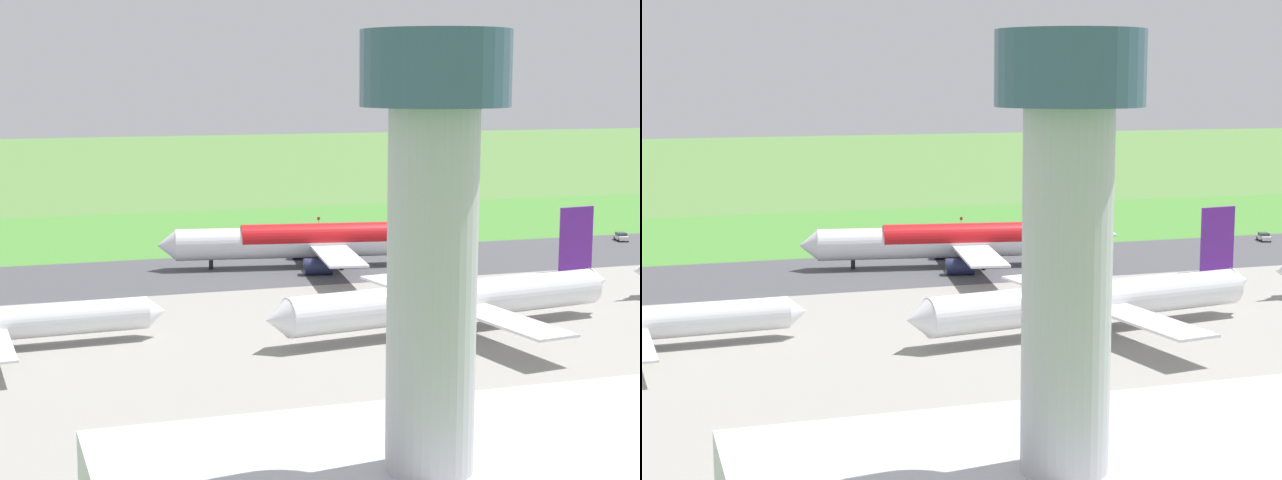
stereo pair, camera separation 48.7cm
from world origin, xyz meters
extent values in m
plane|color=#547F3D|center=(0.00, 0.00, 0.00)|extent=(800.00, 800.00, 0.00)
cube|color=#47474C|center=(0.00, 0.00, 0.03)|extent=(600.00, 31.43, 0.06)
cube|color=gray|center=(0.00, 48.19, 0.03)|extent=(440.00, 110.00, 0.05)
cube|color=#478534|center=(0.00, -39.37, 0.02)|extent=(600.00, 80.00, 0.04)
cylinder|color=white|center=(8.91, 0.00, 4.20)|extent=(48.21, 12.84, 5.20)
cone|color=white|center=(34.08, -4.10, 4.20)|extent=(3.75, 5.36, 4.94)
cone|color=white|center=(-15.96, 4.05, 4.80)|extent=(4.16, 4.92, 4.42)
cube|color=red|center=(-11.93, 3.39, 11.30)|extent=(5.61, 1.39, 9.00)
cube|color=white|center=(-11.05, 8.82, 5.00)|extent=(5.39, 9.53, 0.36)
cube|color=white|center=(-12.82, -2.04, 5.00)|extent=(5.39, 9.53, 0.36)
cube|color=white|center=(9.69, 11.02, 3.80)|extent=(9.46, 22.68, 0.35)
cube|color=white|center=(6.16, -10.70, 3.80)|extent=(9.46, 22.68, 0.35)
cylinder|color=#23284C|center=(11.60, 7.16, 1.32)|extent=(4.89, 3.49, 2.80)
cylinder|color=#23284C|center=(9.19, -7.64, 1.32)|extent=(4.89, 3.49, 2.80)
cylinder|color=black|center=(26.91, -2.93, 1.71)|extent=(0.70, 0.70, 3.42)
cylinder|color=black|center=(6.59, 4.43, 1.71)|extent=(0.70, 0.70, 3.42)
cylinder|color=black|center=(5.31, -3.47, 1.71)|extent=(0.70, 0.70, 3.42)
cylinder|color=red|center=(8.91, 0.00, 4.72)|extent=(26.90, 9.40, 5.23)
cylinder|color=white|center=(7.62, 48.39, 3.89)|extent=(44.69, 10.90, 4.82)
cone|color=white|center=(31.00, 51.65, 3.89)|extent=(3.38, 4.91, 4.57)
cone|color=white|center=(-15.50, 45.17, 4.44)|extent=(3.77, 4.50, 4.09)
cube|color=#591E8C|center=(-11.75, 45.69, 10.46)|extent=(5.20, 1.17, 8.33)
cube|color=white|center=(5.29, 58.35, 3.52)|extent=(8.31, 20.94, 0.32)
cube|color=white|center=(8.10, 38.17, 3.52)|extent=(8.31, 20.94, 0.32)
cylinder|color=black|center=(7.62, 48.39, 0.74)|extent=(0.74, 0.74, 1.48)
cone|color=white|center=(43.01, 40.04, 3.17)|extent=(2.44, 3.84, 3.73)
cylinder|color=#B2B2B7|center=(42.35, 120.10, 21.15)|extent=(4.40, 4.40, 18.00)
cylinder|color=#38566B|center=(42.35, 120.10, 31.95)|extent=(7.20, 7.20, 3.60)
cube|color=silver|center=(-55.31, -8.33, 0.70)|extent=(2.87, 4.53, 0.75)
cube|color=#2D333D|center=(-55.36, -8.53, 1.35)|extent=(2.23, 2.58, 0.55)
cylinder|color=black|center=(-55.75, -6.76, 0.32)|extent=(0.38, 0.68, 0.64)
cylinder|color=black|center=(-54.11, -7.22, 0.32)|extent=(0.38, 0.68, 0.64)
cylinder|color=black|center=(-56.50, -9.45, 0.32)|extent=(0.38, 0.68, 0.64)
cylinder|color=black|center=(-54.87, -9.91, 0.32)|extent=(0.38, 0.68, 0.64)
cube|color=gray|center=(4.42, 27.82, 1.10)|extent=(3.00, 3.00, 1.30)
cube|color=silver|center=(3.03, 25.39, 1.55)|extent=(3.88, 4.44, 2.20)
cylinder|color=black|center=(3.55, 28.32, 0.45)|extent=(0.71, 0.93, 0.90)
cylinder|color=black|center=(5.29, 27.32, 0.45)|extent=(0.71, 0.93, 0.90)
cylinder|color=black|center=(1.87, 25.37, 0.45)|extent=(0.71, 0.93, 0.90)
cylinder|color=black|center=(3.60, 24.37, 0.45)|extent=(0.71, 0.93, 0.90)
cylinder|color=slate|center=(-5.17, -44.13, 0.81)|extent=(0.10, 0.10, 1.63)
cube|color=red|center=(-5.17, -44.15, 1.93)|extent=(0.60, 0.04, 0.60)
cone|color=orange|center=(-1.68, -38.20, 0.28)|extent=(0.40, 0.40, 0.55)
camera|label=1|loc=(63.18, 166.43, 31.57)|focal=59.47mm
camera|label=2|loc=(62.72, 166.58, 31.57)|focal=59.47mm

